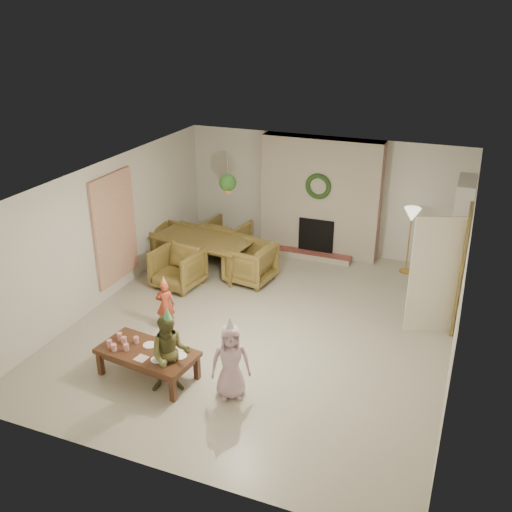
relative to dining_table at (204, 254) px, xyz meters
The scene contains 56 objects.
floor 2.51m from the dining_table, 39.93° to the right, with size 7.00×7.00×0.00m, color #B7B29E.
ceiling 3.29m from the dining_table, 39.93° to the right, with size 7.00×7.00×0.00m, color white.
wall_back 2.84m from the dining_table, 44.98° to the left, with size 7.00×7.00×0.00m, color silver.
wall_front 5.51m from the dining_table, 69.49° to the right, with size 7.00×7.00×0.00m, color silver.
wall_left 2.13m from the dining_table, 124.45° to the right, with size 7.00×7.00×0.00m, color silver.
wall_right 5.24m from the dining_table, 18.01° to the right, with size 7.00×7.00×0.00m, color silver.
fireplace_mass 2.71m from the dining_table, 41.81° to the left, with size 2.50×0.40×2.50m, color #55161B.
fireplace_hearth 2.36m from the dining_table, 35.41° to the left, with size 1.60×0.30×0.12m, color maroon.
fireplace_firebox 2.44m from the dining_table, 38.66° to the left, with size 0.75×0.12×0.75m, color black.
fireplace_wreath 2.69m from the dining_table, 37.73° to the left, with size 0.54×0.54×0.10m, color #1C3C16.
floor_lamp_base 4.09m from the dining_table, 20.17° to the left, with size 0.25×0.25×0.03m, color gold.
floor_lamp_post 4.08m from the dining_table, 20.17° to the left, with size 0.03×0.03×1.22m, color gold.
floor_lamp_shade 4.17m from the dining_table, 20.17° to the left, with size 0.32×0.32×0.27m, color beige.
bookshelf_carcass 4.86m from the dining_table, ahead, with size 0.30×1.00×2.20m, color white.
bookshelf_shelf_a 4.78m from the dining_table, ahead, with size 0.30×0.92×0.03m, color white.
bookshelf_shelf_b 4.80m from the dining_table, ahead, with size 0.30×0.92×0.03m, color white.
bookshelf_shelf_c 4.86m from the dining_table, ahead, with size 0.30×0.92×0.03m, color white.
bookshelf_shelf_d 4.95m from the dining_table, ahead, with size 0.30×0.92×0.03m, color white.
books_row_lower 4.74m from the dining_table, ahead, with size 0.20×0.40×0.24m, color #9A3F1C.
books_row_mid 4.81m from the dining_table, ahead, with size 0.20×0.44×0.24m, color #27528F.
books_row_upper 4.86m from the dining_table, ahead, with size 0.20×0.36×0.22m, color gold.
door_frame 4.93m from the dining_table, ahead, with size 0.05×0.86×2.04m, color brown.
door_leaf 4.60m from the dining_table, ahead, with size 0.05×0.80×2.00m, color beige.
curtain_panel 1.97m from the dining_table, 127.07° to the right, with size 0.06×1.20×2.00m, color beige.
dining_table is the anchor object (origin of this frame).
dining_chair_near 0.87m from the dining_table, 97.92° to the right, with size 0.82×0.84×0.77m, color brown.
dining_chair_far 0.87m from the dining_table, 82.08° to the left, with size 0.82×0.84×0.77m, color brown.
dining_chair_left 0.87m from the dining_table, behind, with size 0.82×0.84×0.77m, color brown.
dining_chair_right 1.08m from the dining_table, ahead, with size 0.82×0.84×0.77m, color brown.
hanging_plant_cord 1.90m from the dining_table, ahead, with size 0.01×0.01×0.70m, color tan.
hanging_plant_pot 1.58m from the dining_table, ahead, with size 0.16×0.16×0.12m, color #AA7136.
hanging_plant_foliage 1.69m from the dining_table, ahead, with size 0.32×0.32×0.32m, color #1E4717.
coffee_table_top 3.67m from the dining_table, 76.14° to the right, with size 1.42×0.71×0.07m, color #4D2C19.
coffee_table_apron 3.67m from the dining_table, 76.14° to the right, with size 1.31×0.60×0.09m, color #4D2C19.
coffee_leg_fl 3.78m from the dining_table, 86.89° to the right, with size 0.08×0.08×0.37m, color #4D2C19.
coffee_leg_fr 4.20m from the dining_table, 69.31° to the right, with size 0.08×0.08×0.37m, color #4D2C19.
coffee_leg_bl 3.22m from the dining_table, 85.09° to the right, with size 0.08×0.08×0.37m, color #4D2C19.
coffee_leg_br 3.70m from the dining_table, 65.15° to the right, with size 0.08×0.08×0.37m, color #4D2C19.
cup_a 3.68m from the dining_table, 85.04° to the right, with size 0.08×0.08×0.10m, color white.
cup_b 3.47m from the dining_table, 84.29° to the right, with size 0.08×0.08×0.10m, color white.
cup_c 3.76m from the dining_table, 83.25° to the right, with size 0.08×0.08×0.10m, color white.
cup_d 3.55m from the dining_table, 82.42° to the right, with size 0.08×0.08×0.10m, color white.
cup_e 3.72m from the dining_table, 80.64° to the right, with size 0.08×0.08×0.10m, color white.
cup_f 3.51m from the dining_table, 79.64° to the right, with size 0.08×0.08×0.10m, color white.
plate_a 3.53m from the dining_table, 76.21° to the right, with size 0.20×0.20×0.01m, color white.
plate_b 3.88m from the dining_table, 72.94° to the right, with size 0.20×0.20×0.01m, color white.
plate_c 3.78m from the dining_table, 68.56° to the right, with size 0.20×0.20×0.01m, color white.
food_scoop 3.88m from the dining_table, 72.94° to the right, with size 0.08×0.08×0.08m, color tan.
napkin_left 3.88m from the dining_table, 76.41° to the right, with size 0.16×0.16×0.01m, color #E0A5A5.
napkin_right 3.65m from the dining_table, 69.42° to the right, with size 0.16×0.16×0.01m, color #E0A5A5.
child_red 2.31m from the dining_table, 79.31° to the right, with size 0.31×0.20×0.84m, color #B84227.
party_hat_red 2.37m from the dining_table, 79.31° to the right, with size 0.12×0.12×0.16m, color gold.
child_plaid 3.96m from the dining_table, 70.04° to the right, with size 0.57×0.44×1.17m, color brown.
party_hat_plaid 4.05m from the dining_table, 70.04° to the right, with size 0.14×0.14×0.19m, color #46A465.
child_pink 4.14m from the dining_table, 58.45° to the right, with size 0.53×0.35×1.09m, color #CDA4B4.
party_hat_pink 4.21m from the dining_table, 58.45° to the right, with size 0.14×0.14×0.20m, color silver.
Camera 1 is at (2.94, -7.76, 4.94)m, focal length 39.95 mm.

